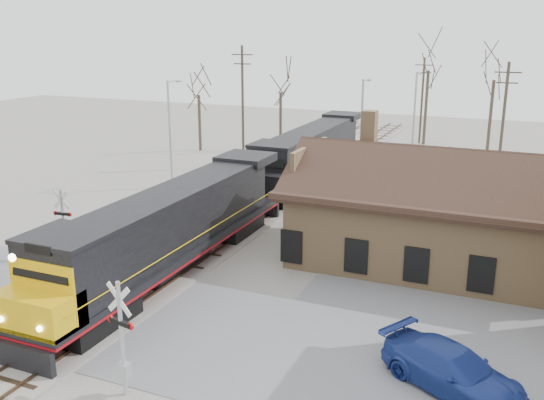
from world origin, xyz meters
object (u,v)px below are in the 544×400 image
at_px(depot, 431,220).
at_px(parked_car, 453,370).
at_px(locomotive_lead, 165,232).
at_px(locomotive_trailing, 308,155).

height_order(depot, parked_car, depot).
bearing_deg(parked_car, depot, 42.35).
distance_m(locomotive_lead, locomotive_trailing, 21.12).
distance_m(locomotive_lead, parked_car, 15.59).
relative_size(depot, locomotive_trailing, 0.73).
bearing_deg(depot, locomotive_trailing, 131.29).
bearing_deg(parked_car, locomotive_trailing, 59.21).
xyz_separation_m(depot, locomotive_trailing, (-11.99, 13.65, 0.03)).
bearing_deg(locomotive_lead, depot, 31.91).
xyz_separation_m(locomotive_trailing, parked_car, (14.78, -25.80, -1.64)).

